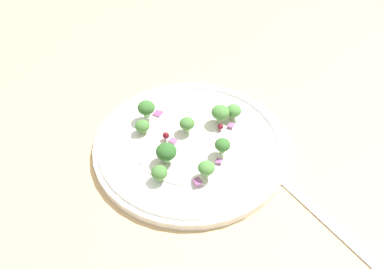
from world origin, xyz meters
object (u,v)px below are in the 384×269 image
at_px(broccoli_floret_0, 234,111).
at_px(fork, 310,205).
at_px(broccoli_floret_2, 206,168).
at_px(plate, 192,143).
at_px(broccoli_floret_1, 143,126).

bearing_deg(broccoli_floret_0, fork, -134.93).
bearing_deg(broccoli_floret_2, plate, 30.56).
relative_size(broccoli_floret_0, fork, 0.16).
distance_m(broccoli_floret_0, broccoli_floret_1, 0.14).
bearing_deg(plate, fork, -109.36).
bearing_deg(broccoli_floret_1, broccoli_floret_0, -63.00).
relative_size(broccoli_floret_0, broccoli_floret_2, 1.05).
xyz_separation_m(broccoli_floret_1, broccoli_floret_2, (-0.06, -0.11, 0.01)).
bearing_deg(fork, broccoli_floret_1, 76.06).
bearing_deg(plate, broccoli_floret_0, -36.99).
height_order(plate, fork, plate).
distance_m(plate, broccoli_floret_2, 0.07).
bearing_deg(fork, broccoli_floret_2, 89.76).
relative_size(plate, broccoli_floret_0, 11.89).
distance_m(plate, broccoli_floret_0, 0.08).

